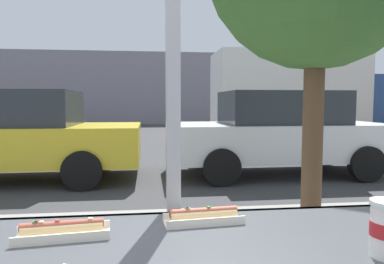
{
  "coord_description": "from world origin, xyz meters",
  "views": [
    {
      "loc": [
        -0.09,
        -1.22,
        1.4
      ],
      "look_at": [
        0.36,
        2.49,
        1.09
      ],
      "focal_mm": 33.52,
      "sensor_mm": 36.0,
      "label": 1
    }
  ],
  "objects_px": {
    "parked_car_yellow": "(7,135)",
    "parked_car_white": "(279,132)",
    "hotdog_tray_far": "(63,230)",
    "box_truck": "(306,95)",
    "hotdog_tray_near": "(204,216)"
  },
  "relations": [
    {
      "from": "parked_car_yellow",
      "to": "parked_car_white",
      "type": "relative_size",
      "value": 1.12
    },
    {
      "from": "hotdog_tray_far",
      "to": "box_truck",
      "type": "xyz_separation_m",
      "value": [
        5.75,
        11.05,
        0.65
      ]
    },
    {
      "from": "hotdog_tray_near",
      "to": "parked_car_yellow",
      "type": "distance_m",
      "value": 6.22
    },
    {
      "from": "parked_car_yellow",
      "to": "box_truck",
      "type": "height_order",
      "value": "box_truck"
    },
    {
      "from": "hotdog_tray_far",
      "to": "box_truck",
      "type": "height_order",
      "value": "box_truck"
    },
    {
      "from": "hotdog_tray_near",
      "to": "parked_car_yellow",
      "type": "height_order",
      "value": "parked_car_yellow"
    },
    {
      "from": "hotdog_tray_far",
      "to": "parked_car_white",
      "type": "relative_size",
      "value": 0.07
    },
    {
      "from": "hotdog_tray_far",
      "to": "parked_car_yellow",
      "type": "height_order",
      "value": "parked_car_yellow"
    },
    {
      "from": "parked_car_yellow",
      "to": "box_truck",
      "type": "relative_size",
      "value": 0.69
    },
    {
      "from": "hotdog_tray_far",
      "to": "box_truck",
      "type": "distance_m",
      "value": 12.47
    },
    {
      "from": "parked_car_yellow",
      "to": "box_truck",
      "type": "distance_m",
      "value": 9.69
    },
    {
      "from": "hotdog_tray_near",
      "to": "parked_car_yellow",
      "type": "bearing_deg",
      "value": 115.74
    },
    {
      "from": "hotdog_tray_near",
      "to": "hotdog_tray_far",
      "type": "bearing_deg",
      "value": -169.49
    },
    {
      "from": "hotdog_tray_far",
      "to": "parked_car_yellow",
      "type": "distance_m",
      "value": 6.12
    },
    {
      "from": "hotdog_tray_near",
      "to": "box_truck",
      "type": "bearing_deg",
      "value": 64.09
    }
  ]
}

